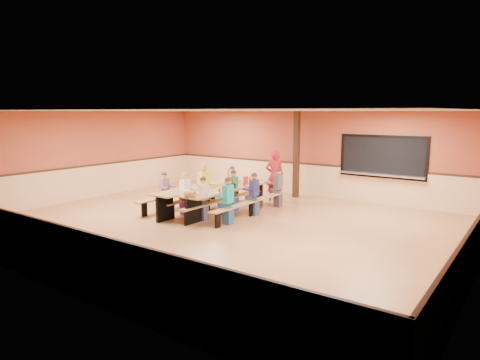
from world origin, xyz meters
The scene contains 23 objects.
ground centered at (0.00, 0.00, 0.00)m, with size 12.00×12.00×0.00m, color #986039.
room_envelope centered at (0.00, 0.00, 0.69)m, with size 12.04×10.04×3.02m.
kitchen_pass_through centered at (2.60, 4.96, 1.49)m, with size 2.78×0.28×1.38m.
structural_post centered at (-0.20, 4.40, 1.50)m, with size 0.18×0.18×3.00m, color black.
cafeteria_table_main centered at (-0.73, 1.18, 0.53)m, with size 1.91×3.70×0.74m.
cafeteria_table_second centered at (-1.55, 0.91, 0.53)m, with size 1.91×3.70×0.74m.
seated_child_white_left centered at (-1.56, 0.20, 0.61)m, with size 0.37×0.31×1.22m, color white, non-canonical shape.
seated_adult_yellow centered at (-1.56, 1.04, 0.70)m, with size 0.46×0.37×1.39m, color #DEF327, non-canonical shape.
seated_child_grey_left centered at (-1.56, 2.48, 0.59)m, with size 0.35×0.29×1.17m, color silver, non-canonical shape.
seated_child_teal_right centered at (0.09, 0.08, 0.62)m, with size 0.39×0.32×1.25m, color teal, non-canonical shape.
seated_child_navy_right centered at (0.09, 1.33, 0.61)m, with size 0.37×0.31×1.22m, color navy, non-canonical shape.
seated_child_char_right centered at (0.09, 2.69, 0.60)m, with size 0.37×0.30×1.20m, color #474950, non-canonical shape.
seated_child_purple_sec centered at (-2.37, 0.17, 0.59)m, with size 0.36×0.29×1.18m, color #8A547D, non-canonical shape.
seated_child_green_sec centered at (-0.72, 1.42, 0.61)m, with size 0.38×0.31×1.23m, color #2D6F3A, non-canonical shape.
seated_child_tan_sec centered at (-0.72, 0.02, 0.60)m, with size 0.36×0.30×1.20m, color beige, non-canonical shape.
standing_woman centered at (-0.50, 3.45, 0.85)m, with size 0.62×0.41×1.70m, color red.
punch_pitcher centered at (-0.76, 2.12, 0.85)m, with size 0.16×0.16×0.22m, color red.
chip_bowl centered at (-0.76, -0.47, 0.81)m, with size 0.32×0.32×0.15m, color orange, non-canonical shape.
napkin_dispenser centered at (-0.59, 1.23, 0.80)m, with size 0.10×0.14×0.13m, color black.
condiment_mustard centered at (-0.75, 1.04, 0.82)m, with size 0.06×0.06×0.17m, color yellow.
condiment_ketchup centered at (-0.80, 1.12, 0.82)m, with size 0.06×0.06×0.17m, color #B2140F.
table_paddle centered at (-0.73, 1.19, 0.88)m, with size 0.16×0.16×0.56m.
place_settings centered at (-0.73, 1.18, 0.80)m, with size 0.65×3.30×0.11m, color beige, non-canonical shape.
Camera 1 is at (6.80, -8.76, 2.97)m, focal length 32.00 mm.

